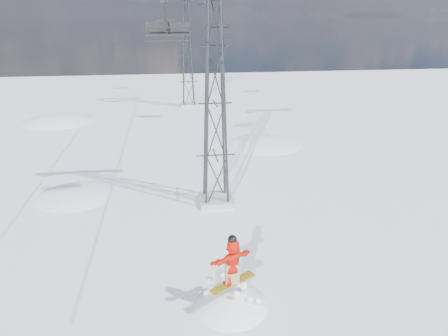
% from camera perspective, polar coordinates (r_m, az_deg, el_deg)
% --- Properties ---
extents(ground, '(120.00, 120.00, 0.00)m').
position_cam_1_polar(ground, '(15.18, -0.46, -18.33)').
color(ground, white).
rests_on(ground, ground).
extents(snow_terrain, '(39.00, 37.00, 22.00)m').
position_cam_1_polar(snow_terrain, '(38.21, -11.99, -9.68)').
color(snow_terrain, white).
rests_on(snow_terrain, ground).
extents(lift_tower_near, '(5.20, 1.80, 11.43)m').
position_cam_1_polar(lift_tower_near, '(20.21, -1.29, 9.15)').
color(lift_tower_near, '#999999').
rests_on(lift_tower_near, ground).
extents(lift_tower_far, '(5.20, 1.80, 11.43)m').
position_cam_1_polar(lift_tower_far, '(44.89, -5.26, 15.61)').
color(lift_tower_far, '#999999').
rests_on(lift_tower_far, ground).
extents(lift_chair_near, '(1.84, 0.53, 2.29)m').
position_cam_1_polar(lift_chair_near, '(18.15, -8.09, 18.92)').
color(lift_chair_near, black).
rests_on(lift_chair_near, ground).
extents(lift_chair_mid, '(2.12, 0.61, 2.63)m').
position_cam_1_polar(lift_chair_mid, '(36.33, -0.96, 19.63)').
color(lift_chair_mid, black).
rests_on(lift_chair_mid, ground).
extents(lift_chair_far, '(1.99, 0.57, 2.46)m').
position_cam_1_polar(lift_chair_far, '(44.21, -8.41, 19.84)').
color(lift_chair_far, black).
rests_on(lift_chair_far, ground).
extents(lift_chair_extra, '(2.17, 0.62, 2.69)m').
position_cam_1_polar(lift_chair_extra, '(53.72, -8.44, 19.81)').
color(lift_chair_extra, black).
rests_on(lift_chair_extra, ground).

